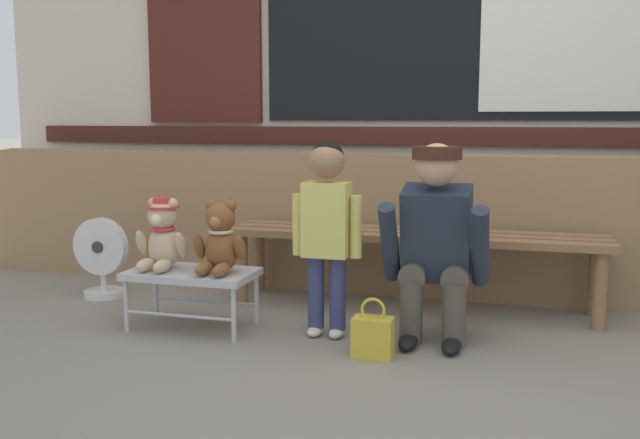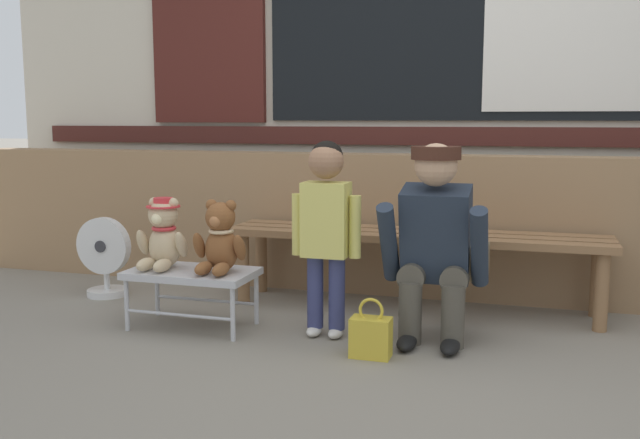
{
  "view_description": "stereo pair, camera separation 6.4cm",
  "coord_description": "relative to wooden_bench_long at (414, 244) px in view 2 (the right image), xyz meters",
  "views": [
    {
      "loc": [
        0.49,
        -2.8,
        1.06
      ],
      "look_at": [
        -0.5,
        0.63,
        0.55
      ],
      "focal_mm": 39.65,
      "sensor_mm": 36.0,
      "label": 1
    },
    {
      "loc": [
        0.55,
        -2.79,
        1.06
      ],
      "look_at": [
        -0.5,
        0.63,
        0.55
      ],
      "focal_mm": 39.65,
      "sensor_mm": 36.0,
      "label": 2
    }
  ],
  "objects": [
    {
      "name": "brick_low_wall",
      "position": [
        0.08,
        0.37,
        0.05
      ],
      "size": [
        6.39,
        0.25,
        0.85
      ],
      "primitive_type": "cube",
      "color": "#997551",
      "rests_on": "ground"
    },
    {
      "name": "adult_crouching",
      "position": [
        0.2,
        -0.54,
        0.11
      ],
      "size": [
        0.5,
        0.49,
        0.95
      ],
      "color": "#4C473D",
      "rests_on": "ground"
    },
    {
      "name": "teddy_bear_with_hat",
      "position": [
        -1.18,
        -0.68,
        0.1
      ],
      "size": [
        0.28,
        0.27,
        0.36
      ],
      "color": "#CCB289",
      "rests_on": "small_display_bench"
    },
    {
      "name": "floor_fan",
      "position": [
        -1.82,
        -0.25,
        -0.13
      ],
      "size": [
        0.34,
        0.24,
        0.48
      ],
      "color": "silver",
      "rests_on": "ground"
    },
    {
      "name": "child_standing",
      "position": [
        -0.33,
        -0.62,
        0.22
      ],
      "size": [
        0.35,
        0.18,
        0.96
      ],
      "color": "navy",
      "rests_on": "ground"
    },
    {
      "name": "handbag_on_ground",
      "position": [
        -0.05,
        -0.86,
        -0.28
      ],
      "size": [
        0.18,
        0.11,
        0.27
      ],
      "color": "gold",
      "rests_on": "ground"
    },
    {
      "name": "small_display_bench",
      "position": [
        -1.02,
        -0.68,
        -0.11
      ],
      "size": [
        0.64,
        0.36,
        0.3
      ],
      "color": "#BCBCC1",
      "rests_on": "ground"
    },
    {
      "name": "ground_plane",
      "position": [
        0.08,
        -1.06,
        -0.37
      ],
      "size": [
        60.0,
        60.0,
        0.0
      ],
      "primitive_type": "plane",
      "color": "gray"
    },
    {
      "name": "teddy_bear_plain",
      "position": [
        -0.86,
        -0.68,
        0.09
      ],
      "size": [
        0.28,
        0.26,
        0.36
      ],
      "color": "brown",
      "rests_on": "small_display_bench"
    },
    {
      "name": "wooden_bench_long",
      "position": [
        0.0,
        0.0,
        0.0
      ],
      "size": [
        2.1,
        0.4,
        0.44
      ],
      "color": "#8E6642",
      "rests_on": "ground"
    }
  ]
}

